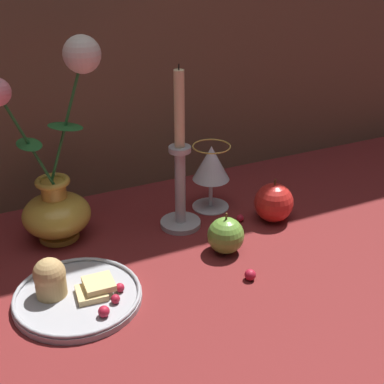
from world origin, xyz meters
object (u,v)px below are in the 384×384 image
object	(u,v)px
vase	(57,184)
candlestick	(180,177)
apple_near_glass	(274,203)
plate_with_pastries	(72,292)
apple_beside_vase	(226,235)
wine_glass	(211,166)

from	to	relation	value
vase	candlestick	xyz separation A→B (m)	(0.21, -0.06, -0.00)
apple_near_glass	plate_with_pastries	bearing A→B (deg)	-169.12
apple_beside_vase	apple_near_glass	size ratio (longest dim) A/B	0.87
wine_glass	candlestick	world-z (taller)	candlestick
apple_beside_vase	vase	bearing A→B (deg)	145.16
apple_beside_vase	candlestick	bearing A→B (deg)	106.80
vase	wine_glass	xyz separation A→B (m)	(0.30, -0.01, -0.02)
vase	wine_glass	size ratio (longest dim) A/B	2.67
wine_glass	apple_beside_vase	distance (m)	0.18
vase	apple_beside_vase	world-z (taller)	vase
plate_with_pastries	candlestick	size ratio (longest dim) A/B	0.63
plate_with_pastries	wine_glass	size ratio (longest dim) A/B	1.47
vase	apple_near_glass	size ratio (longest dim) A/B	4.09
wine_glass	candlestick	distance (m)	0.10
plate_with_pastries	apple_near_glass	xyz separation A→B (m)	(0.42, 0.08, 0.02)
vase	apple_near_glass	xyz separation A→B (m)	(0.39, -0.11, -0.07)
wine_glass	vase	bearing A→B (deg)	177.29
candlestick	apple_beside_vase	xyz separation A→B (m)	(0.04, -0.12, -0.07)
plate_with_pastries	candlestick	world-z (taller)	candlestick
vase	apple_near_glass	distance (m)	0.41
apple_beside_vase	apple_near_glass	bearing A→B (deg)	23.23
plate_with_pastries	apple_near_glass	world-z (taller)	apple_near_glass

